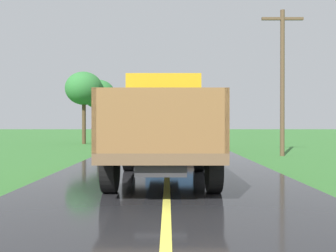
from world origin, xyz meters
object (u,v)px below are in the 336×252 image
(banana_truck_near, at_px, (163,124))
(roadside_tree_near_left, at_px, (99,95))
(banana_truck_far, at_px, (170,124))
(utility_pole_roadside, at_px, (282,77))
(roadside_tree_mid_right, at_px, (84,89))

(banana_truck_near, bearing_deg, roadside_tree_near_left, 106.31)
(banana_truck_near, xyz_separation_m, banana_truck_far, (0.23, 10.84, 0.01))
(banana_truck_far, xyz_separation_m, utility_pole_roadside, (5.17, -4.16, 2.15))
(banana_truck_near, bearing_deg, banana_truck_far, 88.80)
(banana_truck_far, distance_m, roadside_tree_mid_right, 8.87)
(banana_truck_far, height_order, roadside_tree_mid_right, roadside_tree_mid_right)
(banana_truck_far, bearing_deg, roadside_tree_mid_right, 137.96)
(banana_truck_near, bearing_deg, roadside_tree_mid_right, 110.18)
(banana_truck_near, distance_m, utility_pole_roadside, 8.86)
(utility_pole_roadside, bearing_deg, roadside_tree_mid_right, 139.38)
(banana_truck_far, relative_size, roadside_tree_mid_right, 1.09)
(utility_pole_roadside, xyz_separation_m, roadside_tree_mid_right, (-11.47, 9.84, 0.44))
(utility_pole_roadside, bearing_deg, banana_truck_far, 141.19)
(banana_truck_near, height_order, roadside_tree_mid_right, roadside_tree_mid_right)
(banana_truck_near, height_order, banana_truck_far, same)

